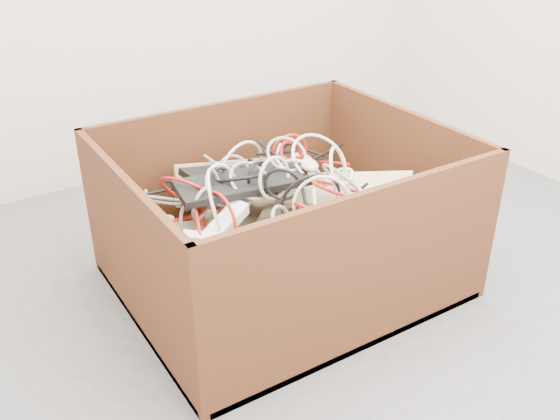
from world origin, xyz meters
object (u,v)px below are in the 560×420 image
cardboard_box (279,248)px  vga_plug (366,185)px  power_strip_left (214,235)px  power_strip_right (228,243)px

cardboard_box → vga_plug: size_ratio=25.72×
cardboard_box → power_strip_left: cardboard_box is taller
power_strip_right → power_strip_left: bearing=125.5°
power_strip_left → vga_plug: power_strip_left is taller
cardboard_box → power_strip_right: bearing=-150.7°
cardboard_box → power_strip_left: 0.38m
vga_plug → cardboard_box: bearing=-162.9°
cardboard_box → vga_plug: cardboard_box is taller
cardboard_box → power_strip_left: size_ratio=3.60×
cardboard_box → power_strip_right: cardboard_box is taller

